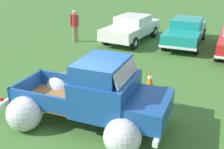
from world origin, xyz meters
The scene contains 6 objects.
ground_plane centered at (0.00, 0.00, 0.00)m, with size 80.00×80.00×0.00m, color #3D6B2D.
vintage_pickup_truck centered at (0.38, 0.06, 0.76)m, with size 4.87×3.34×1.96m.
show_car_0 centered at (-2.95, 8.45, 0.78)m, with size 2.05×4.55×1.43m.
show_car_1 centered at (-0.06, 9.27, 0.78)m, with size 2.48×4.89×1.43m.
spectator_0 centered at (-5.55, 6.56, 1.04)m, with size 0.48×0.48×1.81m.
lane_cone_0 centered at (0.65, 2.99, 0.31)m, with size 0.36×0.36×0.63m.
Camera 1 is at (4.18, -5.37, 4.20)m, focal length 43.93 mm.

